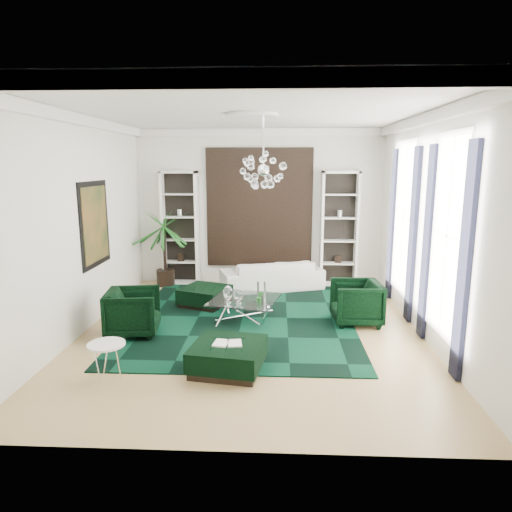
{
  "coord_description": "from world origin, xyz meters",
  "views": [
    {
      "loc": [
        0.45,
        -7.75,
        2.95
      ],
      "look_at": [
        0.06,
        0.5,
        1.29
      ],
      "focal_mm": 32.0,
      "sensor_mm": 36.0,
      "label": 1
    }
  ],
  "objects_px": {
    "armchair_left": "(133,312)",
    "armchair_right": "(356,302)",
    "palm": "(164,238)",
    "side_table": "(107,361)",
    "ottoman_front": "(228,357)",
    "coffee_table": "(245,309)",
    "ottoman_side": "(205,296)",
    "sofa": "(272,275)"
  },
  "relations": [
    {
      "from": "armchair_left",
      "to": "armchair_right",
      "type": "bearing_deg",
      "value": -87.24
    },
    {
      "from": "armchair_right",
      "to": "palm",
      "type": "relative_size",
      "value": 0.37
    },
    {
      "from": "side_table",
      "to": "ottoman_front",
      "type": "bearing_deg",
      "value": 11.71
    },
    {
      "from": "coffee_table",
      "to": "palm",
      "type": "xyz_separation_m",
      "value": [
        -2.14,
        2.44,
        0.99
      ]
    },
    {
      "from": "ottoman_side",
      "to": "side_table",
      "type": "bearing_deg",
      "value": -103.86
    },
    {
      "from": "palm",
      "to": "ottoman_side",
      "type": "bearing_deg",
      "value": -52.24
    },
    {
      "from": "armchair_right",
      "to": "ottoman_front",
      "type": "height_order",
      "value": "armchair_right"
    },
    {
      "from": "sofa",
      "to": "palm",
      "type": "relative_size",
      "value": 1.0
    },
    {
      "from": "armchair_left",
      "to": "side_table",
      "type": "xyz_separation_m",
      "value": [
        0.16,
        -1.68,
        -0.16
      ]
    },
    {
      "from": "ottoman_side",
      "to": "coffee_table",
      "type": "bearing_deg",
      "value": -42.95
    },
    {
      "from": "armchair_left",
      "to": "side_table",
      "type": "bearing_deg",
      "value": 177.43
    },
    {
      "from": "coffee_table",
      "to": "palm",
      "type": "bearing_deg",
      "value": 131.29
    },
    {
      "from": "armchair_right",
      "to": "side_table",
      "type": "bearing_deg",
      "value": -59.92
    },
    {
      "from": "side_table",
      "to": "ottoman_side",
      "type": "bearing_deg",
      "value": 76.14
    },
    {
      "from": "sofa",
      "to": "side_table",
      "type": "bearing_deg",
      "value": 46.66
    },
    {
      "from": "ottoman_front",
      "to": "palm",
      "type": "relative_size",
      "value": 0.42
    },
    {
      "from": "ottoman_side",
      "to": "side_table",
      "type": "relative_size",
      "value": 1.73
    },
    {
      "from": "armchair_right",
      "to": "coffee_table",
      "type": "xyz_separation_m",
      "value": [
        -2.11,
        0.11,
        -0.2
      ]
    },
    {
      "from": "armchair_right",
      "to": "palm",
      "type": "xyz_separation_m",
      "value": [
        -4.25,
        2.55,
        0.79
      ]
    },
    {
      "from": "armchair_left",
      "to": "palm",
      "type": "distance_m",
      "value": 3.41
    },
    {
      "from": "sofa",
      "to": "palm",
      "type": "xyz_separation_m",
      "value": [
        -2.64,
        0.22,
        0.85
      ]
    },
    {
      "from": "ottoman_side",
      "to": "sofa",
      "type": "bearing_deg",
      "value": 44.33
    },
    {
      "from": "armchair_right",
      "to": "ottoman_front",
      "type": "bearing_deg",
      "value": -48.58
    },
    {
      "from": "armchair_right",
      "to": "ottoman_side",
      "type": "xyz_separation_m",
      "value": [
        -3.01,
        0.96,
        -0.21
      ]
    },
    {
      "from": "coffee_table",
      "to": "ottoman_front",
      "type": "relative_size",
      "value": 1.2
    },
    {
      "from": "armchair_left",
      "to": "ottoman_front",
      "type": "bearing_deg",
      "value": -134.38
    },
    {
      "from": "armchair_left",
      "to": "sofa",
      "type": "bearing_deg",
      "value": -45.81
    },
    {
      "from": "coffee_table",
      "to": "side_table",
      "type": "bearing_deg",
      "value": -124.31
    },
    {
      "from": "palm",
      "to": "armchair_left",
      "type": "bearing_deg",
      "value": -85.91
    },
    {
      "from": "sofa",
      "to": "palm",
      "type": "bearing_deg",
      "value": -23.04
    },
    {
      "from": "armchair_right",
      "to": "ottoman_front",
      "type": "relative_size",
      "value": 0.89
    },
    {
      "from": "coffee_table",
      "to": "armchair_right",
      "type": "bearing_deg",
      "value": -3.12
    },
    {
      "from": "ottoman_side",
      "to": "side_table",
      "type": "distance_m",
      "value": 3.5
    },
    {
      "from": "armchair_right",
      "to": "side_table",
      "type": "relative_size",
      "value": 1.72
    },
    {
      "from": "ottoman_front",
      "to": "coffee_table",
      "type": "bearing_deg",
      "value": 87.73
    },
    {
      "from": "sofa",
      "to": "coffee_table",
      "type": "bearing_deg",
      "value": 59.19
    },
    {
      "from": "sofa",
      "to": "ottoman_front",
      "type": "distance_m",
      "value": 4.47
    },
    {
      "from": "armchair_left",
      "to": "ottoman_side",
      "type": "relative_size",
      "value": 0.99
    },
    {
      "from": "coffee_table",
      "to": "ottoman_front",
      "type": "bearing_deg",
      "value": -92.27
    },
    {
      "from": "sofa",
      "to": "ottoman_side",
      "type": "height_order",
      "value": "sofa"
    },
    {
      "from": "sofa",
      "to": "coffee_table",
      "type": "distance_m",
      "value": 2.27
    },
    {
      "from": "ottoman_side",
      "to": "ottoman_front",
      "type": "xyz_separation_m",
      "value": [
        0.82,
        -3.06,
        0.0
      ]
    }
  ]
}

